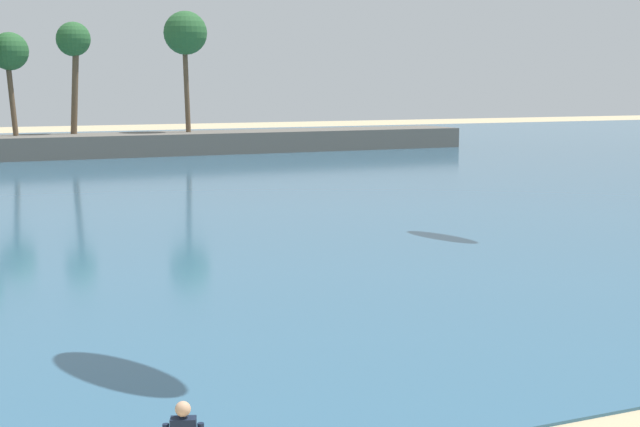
# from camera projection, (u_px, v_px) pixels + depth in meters

# --- Properties ---
(sea) EXTENTS (220.00, 103.29, 0.06)m
(sea) POSITION_uv_depth(u_px,v_px,m) (8.00, 173.00, 61.34)
(sea) COLOR #33607F
(sea) RESTS_ON ground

